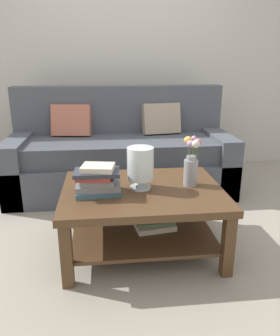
{
  "coord_description": "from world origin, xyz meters",
  "views": [
    {
      "loc": [
        -0.25,
        -2.54,
        1.32
      ],
      "look_at": [
        -0.01,
        -0.28,
        0.57
      ],
      "focal_mm": 35.27,
      "sensor_mm": 36.0,
      "label": 1
    }
  ],
  "objects_px": {
    "book_stack_main": "(98,180)",
    "flower_pitcher": "(191,164)",
    "couch": "(121,155)",
    "glass_hurricane_vase": "(140,165)",
    "coffee_table": "(143,206)"
  },
  "relations": [
    {
      "from": "glass_hurricane_vase",
      "to": "flower_pitcher",
      "type": "height_order",
      "value": "flower_pitcher"
    },
    {
      "from": "flower_pitcher",
      "to": "glass_hurricane_vase",
      "type": "bearing_deg",
      "value": -175.83
    },
    {
      "from": "glass_hurricane_vase",
      "to": "flower_pitcher",
      "type": "relative_size",
      "value": 0.83
    },
    {
      "from": "glass_hurricane_vase",
      "to": "flower_pitcher",
      "type": "bearing_deg",
      "value": 4.17
    },
    {
      "from": "glass_hurricane_vase",
      "to": "couch",
      "type": "bearing_deg",
      "value": 93.37
    },
    {
      "from": "book_stack_main",
      "to": "flower_pitcher",
      "type": "relative_size",
      "value": 0.88
    },
    {
      "from": "couch",
      "to": "flower_pitcher",
      "type": "distance_m",
      "value": 1.3
    },
    {
      "from": "glass_hurricane_vase",
      "to": "book_stack_main",
      "type": "bearing_deg",
      "value": -167.29
    },
    {
      "from": "book_stack_main",
      "to": "flower_pitcher",
      "type": "height_order",
      "value": "flower_pitcher"
    },
    {
      "from": "couch",
      "to": "glass_hurricane_vase",
      "type": "height_order",
      "value": "couch"
    },
    {
      "from": "book_stack_main",
      "to": "flower_pitcher",
      "type": "xyz_separation_m",
      "value": [
        0.65,
        0.09,
        0.06
      ]
    },
    {
      "from": "couch",
      "to": "glass_hurricane_vase",
      "type": "relative_size",
      "value": 7.66
    },
    {
      "from": "coffee_table",
      "to": "glass_hurricane_vase",
      "type": "bearing_deg",
      "value": 175.87
    },
    {
      "from": "couch",
      "to": "book_stack_main",
      "type": "relative_size",
      "value": 7.27
    },
    {
      "from": "couch",
      "to": "coffee_table",
      "type": "relative_size",
      "value": 2.02
    }
  ]
}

